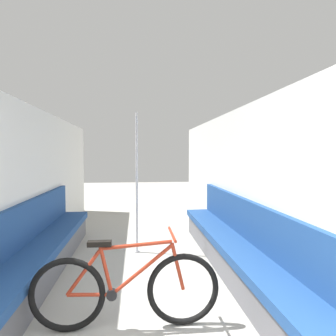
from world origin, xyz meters
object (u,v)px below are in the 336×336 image
Objects in this scene: bench_seat_row_left at (37,256)px; bicycle at (126,289)px; bench_seat_row_right at (235,249)px; grab_pole_near at (137,185)px.

bicycle is (1.08, -1.09, 0.05)m from bench_seat_row_left.
bicycle is (-1.33, -1.09, 0.05)m from bench_seat_row_right.
grab_pole_near reaches higher than bench_seat_row_right.
bench_seat_row_left is 1.54m from bicycle.
bench_seat_row_left is 1.00× the size of bench_seat_row_right.
bench_seat_row_left reaches higher than bicycle.
bench_seat_row_left is 2.51× the size of bicycle.
bicycle is 0.76× the size of grab_pole_near.
bench_seat_row_right is at bearing 22.90° from bicycle.
bench_seat_row_left is 2.41m from bench_seat_row_right.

